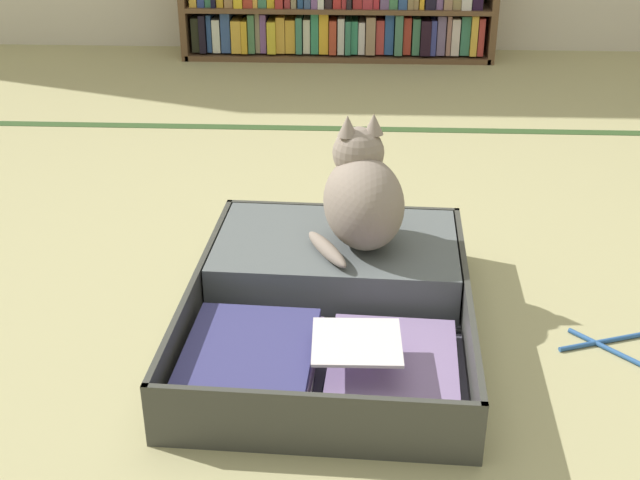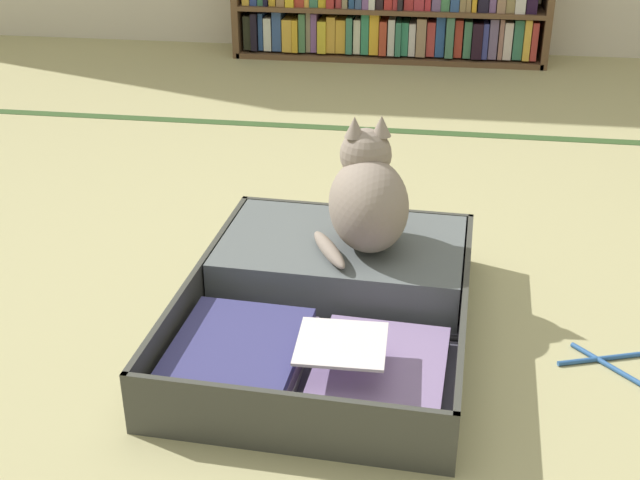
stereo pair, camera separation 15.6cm
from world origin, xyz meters
TOP-DOWN VIEW (x-y plane):
  - ground_plane at (0.00, 0.00)m, footprint 10.00×10.00m
  - tatami_border at (0.00, 1.22)m, footprint 4.80×0.05m
  - open_suitcase at (-0.03, -0.02)m, footprint 0.60×0.79m
  - black_cat at (0.03, 0.10)m, footprint 0.24×0.28m

SIDE VIEW (x-z plane):
  - ground_plane at x=0.00m, z-range 0.00..0.00m
  - tatami_border at x=0.00m, z-range 0.00..0.00m
  - open_suitcase at x=-0.03m, z-range -0.01..0.11m
  - black_cat at x=0.03m, z-range 0.09..0.38m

